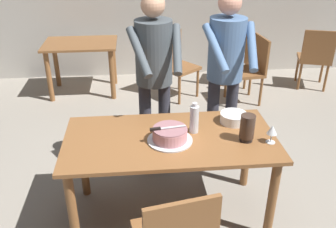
% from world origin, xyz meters
% --- Properties ---
extents(ground_plane, '(14.00, 14.00, 0.00)m').
position_xyz_m(ground_plane, '(0.00, 0.00, 0.00)').
color(ground_plane, gray).
extents(main_dining_table, '(1.62, 0.81, 0.75)m').
position_xyz_m(main_dining_table, '(0.00, 0.00, 0.64)').
color(main_dining_table, brown).
rests_on(main_dining_table, ground_plane).
extents(cake_on_platter, '(0.34, 0.34, 0.11)m').
position_xyz_m(cake_on_platter, '(-0.01, -0.05, 0.80)').
color(cake_on_platter, silver).
rests_on(cake_on_platter, main_dining_table).
extents(cake_knife, '(0.27, 0.06, 0.02)m').
position_xyz_m(cake_knife, '(-0.08, -0.06, 0.87)').
color(cake_knife, silver).
rests_on(cake_knife, cake_on_platter).
extents(plate_stack, '(0.22, 0.22, 0.08)m').
position_xyz_m(plate_stack, '(0.54, 0.20, 0.79)').
color(plate_stack, white).
rests_on(plate_stack, main_dining_table).
extents(wine_glass_near, '(0.08, 0.08, 0.14)m').
position_xyz_m(wine_glass_near, '(0.74, -0.14, 0.85)').
color(wine_glass_near, silver).
rests_on(wine_glass_near, main_dining_table).
extents(water_bottle, '(0.07, 0.07, 0.25)m').
position_xyz_m(water_bottle, '(0.19, 0.07, 0.86)').
color(water_bottle, silver).
rests_on(water_bottle, main_dining_table).
extents(hurricane_lamp, '(0.11, 0.11, 0.21)m').
position_xyz_m(hurricane_lamp, '(0.56, -0.09, 0.86)').
color(hurricane_lamp, black).
rests_on(hurricane_lamp, main_dining_table).
extents(person_cutting_cake, '(0.46, 0.57, 1.72)m').
position_xyz_m(person_cutting_cake, '(-0.08, 0.62, 1.08)').
color(person_cutting_cake, '#2D2D38').
rests_on(person_cutting_cake, ground_plane).
extents(person_standing_beside, '(0.47, 0.56, 1.72)m').
position_xyz_m(person_standing_beside, '(0.56, 0.65, 1.08)').
color(person_standing_beside, '#2D2D38').
rests_on(person_standing_beside, ground_plane).
extents(background_table, '(1.00, 0.70, 0.74)m').
position_xyz_m(background_table, '(-0.99, 2.67, 0.58)').
color(background_table, brown).
rests_on(background_table, ground_plane).
extents(background_chair_0, '(0.62, 0.62, 0.90)m').
position_xyz_m(background_chair_0, '(0.32, 2.43, 0.49)').
color(background_chair_0, brown).
rests_on(background_chair_0, ground_plane).
extents(background_chair_1, '(0.55, 0.55, 0.90)m').
position_xyz_m(background_chair_1, '(2.37, 2.50, 0.49)').
color(background_chair_1, brown).
rests_on(background_chair_1, ground_plane).
extents(background_chair_2, '(0.48, 0.48, 0.90)m').
position_xyz_m(background_chair_2, '(1.29, 2.13, 0.49)').
color(background_chair_2, brown).
rests_on(background_chair_2, ground_plane).
extents(background_chair_3, '(0.57, 0.57, 0.90)m').
position_xyz_m(background_chair_3, '(1.24, 2.72, 0.49)').
color(background_chair_3, brown).
rests_on(background_chair_3, ground_plane).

